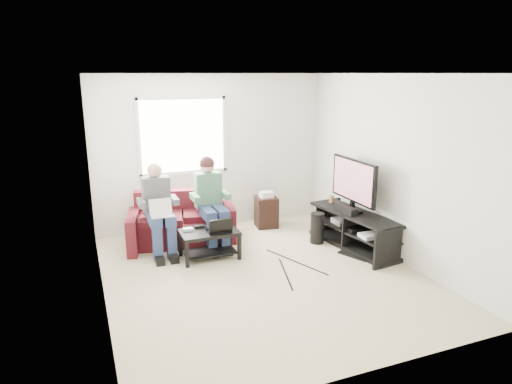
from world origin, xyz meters
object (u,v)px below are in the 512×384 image
at_px(sofa, 182,224).
at_px(end_table, 266,211).
at_px(tv, 354,182).
at_px(coffee_table, 209,238).
at_px(subwoofer, 317,228).
at_px(tv_stand, 355,232).

relative_size(sofa, end_table, 2.92).
bearing_deg(sofa, tv, -24.74).
height_order(coffee_table, subwoofer, subwoofer).
bearing_deg(coffee_table, tv_stand, -10.62).
bearing_deg(subwoofer, sofa, 156.87).
distance_m(tv, end_table, 1.72).
height_order(coffee_table, tv_stand, tv_stand).
xyz_separation_m(coffee_table, subwoofer, (1.75, -0.04, -0.06)).
xyz_separation_m(coffee_table, end_table, (1.31, 0.98, -0.02)).
bearing_deg(tv_stand, tv, 91.47).
height_order(tv, subwoofer, tv).
bearing_deg(tv, sofa, 155.26).
relative_size(tv_stand, end_table, 2.73).
bearing_deg(tv_stand, end_table, 122.39).
bearing_deg(sofa, subwoofer, -23.13).
bearing_deg(subwoofer, end_table, 113.14).
relative_size(tv_stand, subwoofer, 3.54).
height_order(sofa, subwoofer, sofa).
bearing_deg(end_table, sofa, -173.05).
xyz_separation_m(sofa, tv, (2.40, -1.11, 0.71)).
bearing_deg(sofa, tv_stand, -26.65).
height_order(subwoofer, end_table, end_table).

